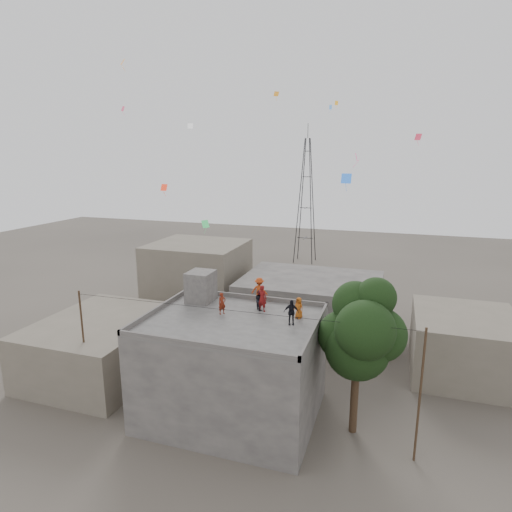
% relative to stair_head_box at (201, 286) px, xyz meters
% --- Properties ---
extents(ground, '(140.00, 140.00, 0.00)m').
position_rel_stair_head_box_xyz_m(ground, '(3.20, -2.60, -7.10)').
color(ground, '#443E37').
rests_on(ground, ground).
extents(main_building, '(10.00, 8.00, 6.10)m').
position_rel_stair_head_box_xyz_m(main_building, '(3.20, -2.60, -4.05)').
color(main_building, '#4A4745').
rests_on(main_building, ground).
extents(parapet, '(10.00, 8.00, 0.30)m').
position_rel_stair_head_box_xyz_m(parapet, '(3.20, -2.60, -0.85)').
color(parapet, '#4A4745').
rests_on(parapet, main_building).
extents(stair_head_box, '(1.60, 1.80, 2.00)m').
position_rel_stair_head_box_xyz_m(stair_head_box, '(0.00, 0.00, 0.00)').
color(stair_head_box, '#4A4745').
rests_on(stair_head_box, main_building).
extents(neighbor_west, '(8.00, 10.00, 4.00)m').
position_rel_stair_head_box_xyz_m(neighbor_west, '(-7.80, -0.60, -5.10)').
color(neighbor_west, '#676052').
rests_on(neighbor_west, ground).
extents(neighbor_north, '(12.00, 9.00, 5.00)m').
position_rel_stair_head_box_xyz_m(neighbor_north, '(5.20, 11.40, -4.60)').
color(neighbor_north, '#4A4745').
rests_on(neighbor_north, ground).
extents(neighbor_northwest, '(9.00, 8.00, 7.00)m').
position_rel_stair_head_box_xyz_m(neighbor_northwest, '(-6.80, 13.40, -3.60)').
color(neighbor_northwest, '#676052').
rests_on(neighbor_northwest, ground).
extents(neighbor_east, '(7.00, 8.00, 4.40)m').
position_rel_stair_head_box_xyz_m(neighbor_east, '(17.20, 7.40, -4.90)').
color(neighbor_east, '#676052').
rests_on(neighbor_east, ground).
extents(tree, '(4.90, 4.60, 9.10)m').
position_rel_stair_head_box_xyz_m(tree, '(10.57, -2.00, -1.00)').
color(tree, black).
rests_on(tree, ground).
extents(utility_line, '(20.12, 0.62, 7.40)m').
position_rel_stair_head_box_xyz_m(utility_line, '(3.70, -3.85, -3.27)').
color(utility_line, black).
rests_on(utility_line, ground).
extents(transmission_tower, '(2.97, 2.97, 20.01)m').
position_rel_stair_head_box_xyz_m(transmission_tower, '(-0.80, 37.40, 1.97)').
color(transmission_tower, black).
rests_on(transmission_tower, ground).
extents(person_red_adult, '(0.68, 0.53, 1.67)m').
position_rel_stair_head_box_xyz_m(person_red_adult, '(4.44, -0.60, -0.16)').
color(person_red_adult, maroon).
rests_on(person_red_adult, main_building).
extents(person_orange_child, '(0.73, 0.61, 1.28)m').
position_rel_stair_head_box_xyz_m(person_orange_child, '(6.84, -1.04, -0.36)').
color(person_orange_child, '#AA4F13').
rests_on(person_orange_child, main_building).
extents(person_dark_child, '(0.78, 0.78, 1.27)m').
position_rel_stair_head_box_xyz_m(person_dark_child, '(4.20, -0.41, -0.36)').
color(person_dark_child, black).
rests_on(person_dark_child, main_building).
extents(person_dark_adult, '(0.92, 0.59, 1.46)m').
position_rel_stair_head_box_xyz_m(person_dark_adult, '(6.65, -2.13, -0.27)').
color(person_dark_adult, black).
rests_on(person_dark_adult, main_building).
extents(person_orange_adult, '(1.11, 0.65, 1.71)m').
position_rel_stair_head_box_xyz_m(person_orange_adult, '(3.80, 0.80, -0.15)').
color(person_orange_adult, '#B03B14').
rests_on(person_orange_adult, main_building).
extents(person_red_child, '(0.56, 0.58, 1.34)m').
position_rel_stair_head_box_xyz_m(person_red_child, '(2.27, -1.82, -0.33)').
color(person_red_child, maroon).
rests_on(person_red_child, main_building).
extents(kites, '(21.77, 17.63, 9.38)m').
position_rel_stair_head_box_xyz_m(kites, '(3.49, 4.17, 9.40)').
color(kites, '#FD381A').
rests_on(kites, ground).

